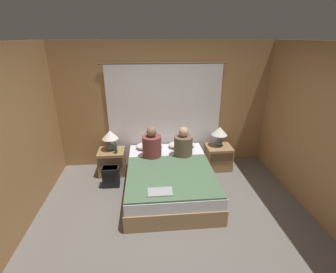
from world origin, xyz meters
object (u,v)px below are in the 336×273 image
object	(u,v)px
bed	(170,179)
pillow_left	(150,146)
nightstand_right	(218,157)
person_right_in_bed	(183,145)
lamp_right	(219,133)
laptop_on_bed	(160,192)
beer_bottle_on_left_stand	(116,149)
backpack_on_floor	(111,175)
nightstand_left	(112,162)
lamp_left	(110,137)
person_left_in_bed	(152,145)
pillow_right	(182,145)

from	to	relation	value
bed	pillow_left	size ratio (longest dim) A/B	3.70
nightstand_right	person_right_in_bed	bearing A→B (deg)	-159.37
nightstand_right	pillow_left	xyz separation A→B (m)	(-1.40, 0.08, 0.28)
nightstand_right	lamp_right	size ratio (longest dim) A/B	1.27
laptop_on_bed	bed	bearing A→B (deg)	74.43
person_right_in_bed	lamp_right	bearing A→B (deg)	24.31
bed	nightstand_right	xyz separation A→B (m)	(1.08, 0.71, 0.01)
nightstand_right	beer_bottle_on_left_stand	world-z (taller)	beer_bottle_on_left_stand
beer_bottle_on_left_stand	backpack_on_floor	bearing A→B (deg)	-102.26
nightstand_left	beer_bottle_on_left_stand	world-z (taller)	beer_bottle_on_left_stand
nightstand_left	lamp_left	distance (m)	0.52
laptop_on_bed	person_left_in_bed	bearing A→B (deg)	93.70
person_right_in_bed	backpack_on_floor	size ratio (longest dim) A/B	1.49
pillow_left	person_right_in_bed	world-z (taller)	person_right_in_bed
lamp_left	beer_bottle_on_left_stand	distance (m)	0.27
lamp_right	pillow_left	distance (m)	1.43
bed	backpack_on_floor	world-z (taller)	bed
nightstand_left	beer_bottle_on_left_stand	xyz separation A→B (m)	(0.11, -0.11, 0.34)
nightstand_right	pillow_right	world-z (taller)	pillow_right
bed	beer_bottle_on_left_stand	bearing A→B (deg)	148.43
person_right_in_bed	pillow_right	bearing A→B (deg)	85.44
person_left_in_bed	backpack_on_floor	size ratio (longest dim) A/B	1.54
person_right_in_bed	nightstand_left	bearing A→B (deg)	167.87
nightstand_left	pillow_left	size ratio (longest dim) A/B	0.94
person_right_in_bed	bed	bearing A→B (deg)	-125.64
beer_bottle_on_left_stand	bed	bearing A→B (deg)	-31.57
nightstand_left	pillow_right	size ratio (longest dim) A/B	0.94
pillow_right	pillow_left	bearing A→B (deg)	180.00
laptop_on_bed	person_right_in_bed	bearing A→B (deg)	66.59
lamp_left	lamp_right	xyz separation A→B (m)	(2.16, 0.00, 0.00)
bed	lamp_left	bearing A→B (deg)	144.65
nightstand_left	person_left_in_bed	distance (m)	0.96
person_left_in_bed	person_right_in_bed	bearing A→B (deg)	-0.00
bed	laptop_on_bed	world-z (taller)	laptop_on_bed
nightstand_left	person_left_in_bed	xyz separation A→B (m)	(0.79, -0.30, 0.46)
person_left_in_bed	person_right_in_bed	xyz separation A→B (m)	(0.58, -0.00, -0.01)
lamp_right	nightstand_right	bearing A→B (deg)	-90.00
lamp_left	lamp_right	distance (m)	2.16
beer_bottle_on_left_stand	person_right_in_bed	bearing A→B (deg)	-8.27
laptop_on_bed	backpack_on_floor	world-z (taller)	laptop_on_bed
pillow_right	backpack_on_floor	distance (m)	1.51
person_left_in_bed	beer_bottle_on_left_stand	world-z (taller)	person_left_in_bed
nightstand_left	bed	bearing A→B (deg)	-33.20
lamp_right	laptop_on_bed	world-z (taller)	lamp_right
pillow_right	laptop_on_bed	world-z (taller)	pillow_right
lamp_right	beer_bottle_on_left_stand	size ratio (longest dim) A/B	1.68
bed	pillow_right	size ratio (longest dim) A/B	3.70
bed	lamp_right	world-z (taller)	lamp_right
bed	person_left_in_bed	distance (m)	0.69
nightstand_left	backpack_on_floor	world-z (taller)	nightstand_left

